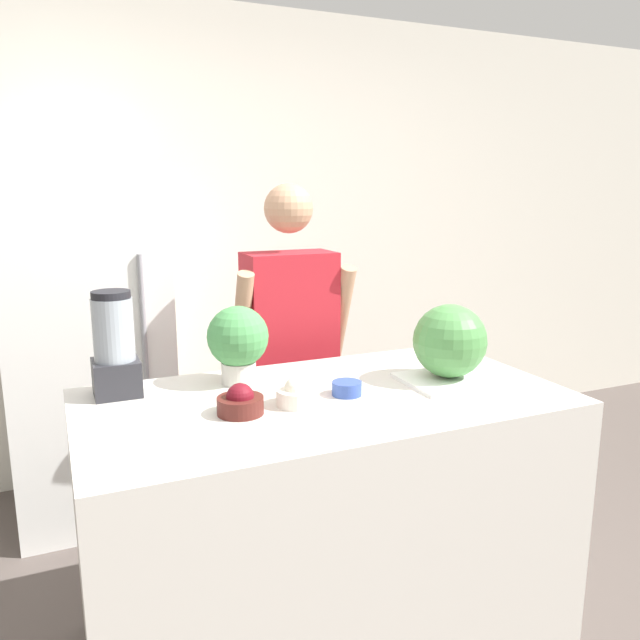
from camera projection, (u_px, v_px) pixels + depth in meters
name	position (u px, v px, depth m)	size (l,w,h in m)	color
wall_back	(201.00, 243.00, 3.57)	(8.00, 0.06, 2.60)	silver
counter_island	(325.00, 522.00, 2.18)	(1.60, 0.84, 0.93)	beige
refrigerator	(88.00, 345.00, 3.04)	(0.73, 0.73, 1.72)	white
person	(290.00, 363.00, 2.80)	(0.53, 0.26, 1.63)	#4C608C
cutting_board	(456.00, 378.00, 2.24)	(0.39, 0.28, 0.01)	white
watermelon	(450.00, 341.00, 2.22)	(0.26, 0.26, 0.26)	#4C8C47
bowl_cherries	(240.00, 402.00, 1.91)	(0.14, 0.14, 0.10)	#511E19
bowl_cream	(297.00, 394.00, 1.98)	(0.14, 0.14, 0.10)	white
bowl_small_blue	(347.00, 388.00, 2.08)	(0.10, 0.10, 0.05)	#334C9E
blender	(114.00, 347.00, 2.06)	(0.15, 0.15, 0.35)	#28282D
potted_plant	(238.00, 340.00, 2.18)	(0.22, 0.22, 0.28)	beige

